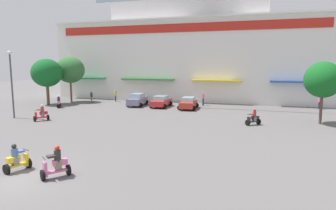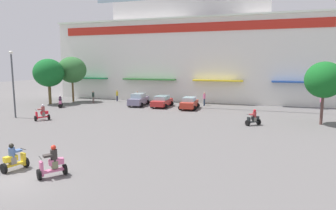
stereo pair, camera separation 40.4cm
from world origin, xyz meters
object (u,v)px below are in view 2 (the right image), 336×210
object	(u,v)px
plaza_tree_0	(72,70)
parked_car_0	(139,100)
parked_car_2	(189,103)
scooter_rider_1	(42,114)
pedestrian_4	(204,98)
scooter_rider_6	(253,119)
scooter_rider_7	(60,102)
parked_car_1	(162,101)
plaza_tree_1	(324,80)
pedestrian_2	(137,96)
pedestrian_0	(117,95)
scooter_rider_5	(14,159)
pedestrian_3	(321,101)
streetlamp_near	(13,79)
scooter_rider_4	(52,164)
pedestrian_1	(93,96)
plaza_tree_2	(49,73)

from	to	relation	value
plaza_tree_0	parked_car_0	xyz separation A→B (m)	(10.64, -0.71, -3.79)
parked_car_2	scooter_rider_1	size ratio (longest dim) A/B	2.55
parked_car_2	pedestrian_4	world-z (taller)	pedestrian_4
scooter_rider_6	scooter_rider_7	bearing A→B (deg)	171.10
parked_car_0	pedestrian_4	xyz separation A→B (m)	(8.22, 2.72, 0.21)
parked_car_1	scooter_rider_1	distance (m)	14.61
plaza_tree_1	pedestrian_2	xyz separation A→B (m)	(-22.07, 8.62, -3.12)
parked_car_0	pedestrian_4	distance (m)	8.66
scooter_rider_7	pedestrian_0	xyz separation A→B (m)	(3.93, 7.74, 0.31)
parked_car_2	scooter_rider_5	distance (m)	23.31
scooter_rider_1	pedestrian_2	distance (m)	15.32
parked_car_2	pedestrian_3	xyz separation A→B (m)	(15.25, 4.69, 0.24)
plaza_tree_0	streetlamp_near	xyz separation A→B (m)	(2.14, -12.61, -0.65)
parked_car_2	streetlamp_near	world-z (taller)	streetlamp_near
parked_car_1	streetlamp_near	distance (m)	17.02
scooter_rider_4	pedestrian_4	size ratio (longest dim) A/B	0.91
plaza_tree_0	scooter_rider_6	world-z (taller)	plaza_tree_0
scooter_rider_7	pedestrian_1	size ratio (longest dim) A/B	0.92
scooter_rider_4	pedestrian_0	xyz separation A→B (m)	(-10.83, 27.17, 0.29)
plaza_tree_2	pedestrian_0	size ratio (longest dim) A/B	3.73
plaza_tree_2	pedestrian_0	world-z (taller)	plaza_tree_2
scooter_rider_6	parked_car_2	bearing A→B (deg)	136.36
scooter_rider_4	scooter_rider_7	distance (m)	24.40
plaza_tree_1	pedestrian_4	xyz separation A→B (m)	(-12.48, 8.62, -3.04)
plaza_tree_1	parked_car_0	xyz separation A→B (m)	(-20.69, 5.90, -3.25)
plaza_tree_0	scooter_rider_1	size ratio (longest dim) A/B	4.07
parked_car_0	scooter_rider_6	distance (m)	16.93
plaza_tree_2	parked_car_0	bearing A→B (deg)	11.17
scooter_rider_7	scooter_rider_5	bearing A→B (deg)	-57.56
plaza_tree_0	plaza_tree_1	size ratio (longest dim) A/B	1.13
pedestrian_4	plaza_tree_2	bearing A→B (deg)	-165.87
scooter_rider_5	pedestrian_2	xyz separation A→B (m)	(-4.81, 26.48, 0.33)
pedestrian_2	pedestrian_4	xyz separation A→B (m)	(9.59, -0.00, 0.08)
pedestrian_0	pedestrian_4	world-z (taller)	pedestrian_4
streetlamp_near	pedestrian_3	bearing A→B (deg)	27.27
scooter_rider_6	scooter_rider_7	distance (m)	23.96
parked_car_1	pedestrian_0	distance (m)	8.85
plaza_tree_2	scooter_rider_4	xyz separation A→B (m)	(18.04, -21.48, -3.59)
parked_car_0	parked_car_1	distance (m)	3.28
scooter_rider_6	scooter_rider_4	bearing A→B (deg)	-119.53
scooter_rider_4	pedestrian_1	xyz separation A→B (m)	(-13.28, 24.66, 0.31)
pedestrian_3	scooter_rider_4	bearing A→B (deg)	-120.44
plaza_tree_0	scooter_rider_7	distance (m)	6.74
scooter_rider_1	pedestrian_1	distance (m)	13.20
plaza_tree_2	streetlamp_near	size ratio (longest dim) A/B	0.91
pedestrian_4	parked_car_1	bearing A→B (deg)	-150.51
plaza_tree_2	pedestrian_2	distance (m)	12.35
pedestrian_3	plaza_tree_2	bearing A→B (deg)	-169.53
plaza_tree_0	parked_car_0	world-z (taller)	plaza_tree_0
scooter_rider_4	plaza_tree_1	bearing A→B (deg)	50.61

